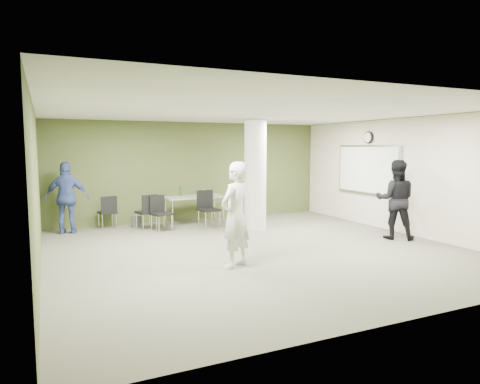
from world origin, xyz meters
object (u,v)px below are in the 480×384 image
folding_table (194,198)px  man_black (396,200)px  chair_back_left (108,210)px  woman_white (235,215)px  man_blue (67,198)px

folding_table → man_black: bearing=-49.7°
man_black → chair_back_left: bearing=5.2°
folding_table → woman_white: bearing=-103.2°
folding_table → woman_white: size_ratio=0.91×
chair_back_left → man_black: size_ratio=0.47×
woman_white → chair_back_left: bearing=-102.8°
chair_back_left → woman_white: bearing=100.3°
folding_table → man_blue: bearing=173.6°
woman_white → man_blue: 5.05m
folding_table → man_blue: man_blue is taller
man_black → man_blue: 7.77m
man_blue → folding_table: bearing=-168.0°
woman_white → man_black: (4.27, 0.60, -0.02)m
chair_back_left → man_blue: 1.05m
woman_white → man_blue: (-2.51, 4.39, -0.05)m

